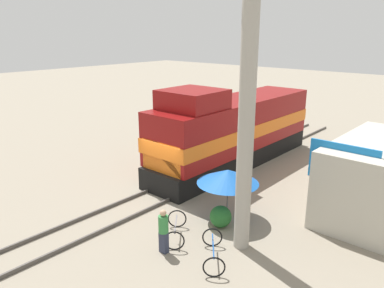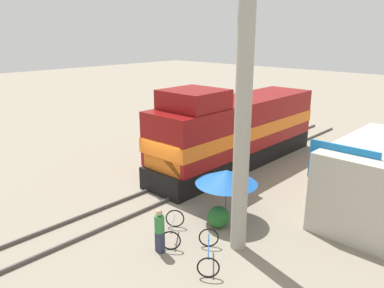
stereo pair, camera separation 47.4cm
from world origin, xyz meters
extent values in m
plane|color=gray|center=(0.00, 0.00, 0.00)|extent=(120.00, 120.00, 0.00)
cube|color=#4C4742|center=(-0.72, 0.00, 0.07)|extent=(0.08, 33.81, 0.15)
cube|color=#4C4742|center=(0.72, 0.00, 0.07)|extent=(0.08, 33.81, 0.15)
cube|color=black|center=(0.00, 5.52, 0.54)|extent=(2.61, 12.04, 1.09)
cube|color=maroon|center=(0.00, 5.52, 2.40)|extent=(2.84, 11.56, 2.63)
cube|color=orange|center=(0.00, 5.52, 2.14)|extent=(2.88, 11.68, 0.70)
cube|color=orange|center=(0.00, 0.58, 1.81)|extent=(2.41, 1.69, 1.45)
cube|color=maroon|center=(0.00, 1.90, 4.18)|extent=(2.67, 2.65, 0.92)
cylinder|color=#9E998E|center=(5.17, -1.41, 5.07)|extent=(0.54, 0.54, 10.14)
cylinder|color=#4C4C4C|center=(3.54, -0.03, 0.96)|extent=(0.05, 0.05, 1.93)
cone|color=#1959B2|center=(3.54, -0.03, 1.79)|extent=(2.46, 2.46, 0.55)
cube|color=#595959|center=(7.16, 2.09, 0.91)|extent=(0.12, 0.12, 1.83)
cube|color=#1972BF|center=(7.16, 2.09, 2.59)|extent=(2.53, 0.08, 1.52)
sphere|color=#236028|center=(3.80, -0.80, 0.42)|extent=(0.85, 0.85, 0.85)
cube|color=#2D3347|center=(3.41, -3.48, 0.38)|extent=(0.30, 0.20, 0.76)
cylinder|color=#337F3F|center=(3.41, -3.48, 1.07)|extent=(0.34, 0.34, 0.60)
sphere|color=tan|center=(3.41, -3.48, 1.48)|extent=(0.22, 0.22, 0.22)
torus|color=black|center=(4.43, -2.11, 0.36)|extent=(0.58, 0.50, 0.71)
torus|color=black|center=(5.54, -3.44, 0.36)|extent=(0.58, 0.50, 0.71)
cube|color=#194C99|center=(4.99, -2.77, 0.56)|extent=(0.98, 1.16, 0.04)
cylinder|color=#194C99|center=(4.79, -2.54, 0.48)|extent=(0.04, 0.04, 0.30)
torus|color=black|center=(3.59, -3.16, 0.36)|extent=(0.59, 0.50, 0.73)
torus|color=black|center=(2.58, -1.95, 0.36)|extent=(0.59, 0.50, 0.73)
cube|color=slate|center=(3.09, -2.55, 0.58)|extent=(0.89, 1.06, 0.04)
cylinder|color=slate|center=(3.26, -2.77, 0.49)|extent=(0.04, 0.04, 0.30)
camera|label=1|loc=(11.52, -11.28, 7.25)|focal=35.00mm
camera|label=2|loc=(11.88, -10.96, 7.25)|focal=35.00mm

